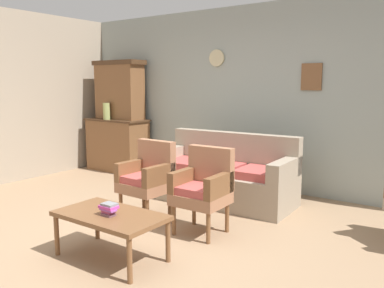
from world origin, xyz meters
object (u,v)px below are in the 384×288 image
at_px(side_cabinet, 118,145).
at_px(book_stack_on_table, 109,209).
at_px(floral_couch, 224,177).
at_px(armchair_near_cabinet, 148,176).
at_px(vase_on_cabinet, 107,111).
at_px(coffee_table, 111,218).
at_px(armchair_near_couch_end, 203,186).

relative_size(side_cabinet, book_stack_on_table, 6.99).
distance_m(side_cabinet, floral_couch, 2.64).
bearing_deg(side_cabinet, armchair_near_cabinet, -36.90).
xyz_separation_m(vase_on_cabinet, coffee_table, (2.73, -2.50, -0.70)).
xyz_separation_m(floral_couch, armchair_near_couch_end, (0.40, -1.09, 0.17)).
relative_size(vase_on_cabinet, floral_couch, 0.15).
xyz_separation_m(side_cabinet, vase_on_cabinet, (-0.07, -0.18, 0.61)).
bearing_deg(armchair_near_couch_end, armchair_near_cabinet, 178.70).
distance_m(armchair_near_cabinet, book_stack_on_table, 1.19).
xyz_separation_m(armchair_near_couch_end, book_stack_on_table, (-0.29, -1.06, -0.02)).
bearing_deg(armchair_near_cabinet, coffee_table, -65.27).
distance_m(coffee_table, book_stack_on_table, 0.12).
relative_size(side_cabinet, vase_on_cabinet, 3.94).
bearing_deg(armchair_near_cabinet, armchair_near_couch_end, -1.30).
xyz_separation_m(vase_on_cabinet, floral_couch, (2.64, -0.39, -0.75)).
bearing_deg(floral_couch, side_cabinet, 167.62).
distance_m(armchair_near_cabinet, coffee_table, 1.15).
relative_size(armchair_near_cabinet, book_stack_on_table, 5.44).
relative_size(vase_on_cabinet, book_stack_on_table, 1.77).
relative_size(side_cabinet, armchair_near_cabinet, 1.28).
xyz_separation_m(vase_on_cabinet, armchair_near_couch_end, (3.04, -1.48, -0.58)).
height_order(armchair_near_cabinet, book_stack_on_table, armchair_near_cabinet).
height_order(side_cabinet, floral_couch, side_cabinet).
xyz_separation_m(floral_couch, armchair_near_cabinet, (-0.38, -1.08, 0.17)).
xyz_separation_m(armchair_near_couch_end, coffee_table, (-0.31, -1.02, -0.12)).
height_order(vase_on_cabinet, armchair_near_cabinet, vase_on_cabinet).
height_order(coffee_table, book_stack_on_table, book_stack_on_table).
height_order(side_cabinet, armchair_near_couch_end, side_cabinet).
bearing_deg(armchair_near_couch_end, side_cabinet, 150.86).
bearing_deg(book_stack_on_table, vase_on_cabinet, 137.34).
bearing_deg(coffee_table, vase_on_cabinet, 137.56).
relative_size(coffee_table, book_stack_on_table, 6.05).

